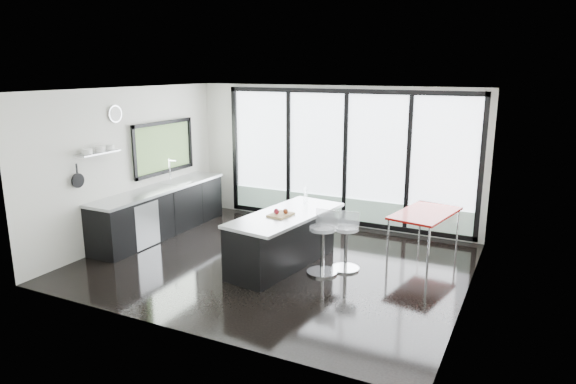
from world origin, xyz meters
The scene contains 11 objects.
floor centered at (0.00, 0.00, 0.00)m, with size 6.00×5.00×0.00m, color black.
ceiling centered at (0.00, 0.00, 2.80)m, with size 6.00×5.00×0.00m, color white.
wall_back centered at (0.27, 2.47, 1.27)m, with size 6.00×0.09×2.80m.
wall_front centered at (0.00, -2.50, 1.40)m, with size 6.00×0.00×2.80m, color silver.
wall_left centered at (-2.97, 0.27, 1.56)m, with size 0.26×5.00×2.80m.
wall_right centered at (3.00, 0.00, 1.40)m, with size 0.00×5.00×2.80m, color silver.
counter_cabinets centered at (-2.67, 0.40, 0.46)m, with size 0.69×3.24×1.36m.
island centered at (0.16, -0.02, 0.45)m, with size 1.21×2.28×1.15m.
bar_stool_near centered at (0.87, -0.05, 0.38)m, with size 0.48×0.48×0.77m, color silver.
bar_stool_far centered at (1.14, 0.26, 0.36)m, with size 0.45×0.45×0.71m, color silver.
red_table centered at (2.10, 1.52, 0.38)m, with size 0.80×1.40×0.75m, color maroon.
Camera 1 is at (3.73, -7.01, 3.13)m, focal length 32.00 mm.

